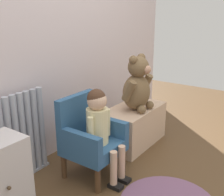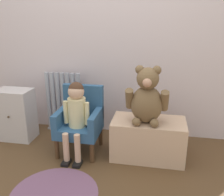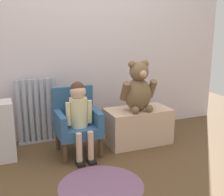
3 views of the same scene
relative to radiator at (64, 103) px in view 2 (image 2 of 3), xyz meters
The scene contains 9 objects.
ground_plane 1.14m from the radiator, 63.04° to the right, with size 6.00×6.00×0.00m, color brown.
back_wall 0.99m from the radiator, 14.29° to the left, with size 3.80×0.05×2.40m, color silver.
radiator is the anchor object (origin of this frame).
small_dresser 0.53m from the radiator, 146.75° to the right, with size 0.38×0.28×0.56m.
child_armchair 0.51m from the radiator, 50.55° to the right, with size 0.41×0.41×0.65m.
child_figure 0.62m from the radiator, 57.15° to the right, with size 0.25×0.35×0.73m.
low_bench 1.09m from the radiator, 22.29° to the right, with size 0.69×0.37×0.38m, color #CEAA8B.
large_teddy_bear 1.11m from the radiator, 24.92° to the right, with size 0.38×0.27×0.53m.
floor_rug 1.20m from the radiator, 73.41° to the right, with size 0.68×0.68×0.01m, color #77516E.
Camera 2 is at (0.57, -1.62, 1.31)m, focal length 40.00 mm.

